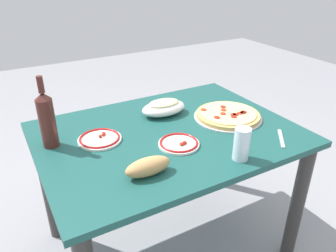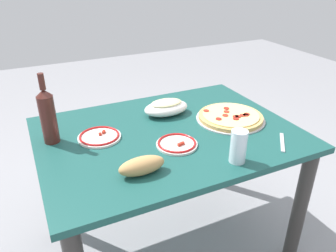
{
  "view_description": "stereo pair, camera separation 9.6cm",
  "coord_description": "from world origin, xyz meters",
  "px_view_note": "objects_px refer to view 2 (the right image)",
  "views": [
    {
      "loc": [
        -0.68,
        -1.21,
        1.47
      ],
      "look_at": [
        0.0,
        0.0,
        0.76
      ],
      "focal_mm": 35.18,
      "sensor_mm": 36.0,
      "label": 1
    },
    {
      "loc": [
        -0.59,
        -1.25,
        1.47
      ],
      "look_at": [
        0.0,
        0.0,
        0.76
      ],
      "focal_mm": 35.18,
      "sensor_mm": 36.0,
      "label": 2
    }
  ],
  "objects_px": {
    "pepperoni_pizza": "(231,117)",
    "side_plate_far": "(99,136)",
    "dining_table": "(168,154)",
    "side_plate_near": "(177,144)",
    "bread_loaf": "(142,166)",
    "baked_pasta_dish": "(166,107)",
    "wine_bottle": "(48,115)",
    "water_glass": "(238,146)"
  },
  "relations": [
    {
      "from": "pepperoni_pizza",
      "to": "side_plate_far",
      "type": "bearing_deg",
      "value": 171.87
    },
    {
      "from": "dining_table",
      "to": "side_plate_near",
      "type": "xyz_separation_m",
      "value": [
        -0.02,
        -0.13,
        0.13
      ]
    },
    {
      "from": "pepperoni_pizza",
      "to": "bread_loaf",
      "type": "height_order",
      "value": "bread_loaf"
    },
    {
      "from": "baked_pasta_dish",
      "to": "pepperoni_pizza",
      "type": "bearing_deg",
      "value": -36.48
    },
    {
      "from": "wine_bottle",
      "to": "water_glass",
      "type": "relative_size",
      "value": 2.29
    },
    {
      "from": "bread_loaf",
      "to": "dining_table",
      "type": "bearing_deg",
      "value": 48.4
    },
    {
      "from": "pepperoni_pizza",
      "to": "side_plate_far",
      "type": "relative_size",
      "value": 1.78
    },
    {
      "from": "wine_bottle",
      "to": "bread_loaf",
      "type": "height_order",
      "value": "wine_bottle"
    },
    {
      "from": "side_plate_near",
      "to": "side_plate_far",
      "type": "xyz_separation_m",
      "value": [
        -0.29,
        0.21,
        -0.0
      ]
    },
    {
      "from": "baked_pasta_dish",
      "to": "side_plate_far",
      "type": "relative_size",
      "value": 1.22
    },
    {
      "from": "side_plate_near",
      "to": "dining_table",
      "type": "bearing_deg",
      "value": 81.49
    },
    {
      "from": "side_plate_near",
      "to": "water_glass",
      "type": "bearing_deg",
      "value": -52.94
    },
    {
      "from": "dining_table",
      "to": "bread_loaf",
      "type": "xyz_separation_m",
      "value": [
        -0.24,
        -0.27,
        0.16
      ]
    },
    {
      "from": "wine_bottle",
      "to": "bread_loaf",
      "type": "relative_size",
      "value": 1.73
    },
    {
      "from": "side_plate_far",
      "to": "dining_table",
      "type": "bearing_deg",
      "value": -13.84
    },
    {
      "from": "dining_table",
      "to": "wine_bottle",
      "type": "distance_m",
      "value": 0.59
    },
    {
      "from": "side_plate_near",
      "to": "bread_loaf",
      "type": "xyz_separation_m",
      "value": [
        -0.22,
        -0.13,
        0.03
      ]
    },
    {
      "from": "dining_table",
      "to": "wine_bottle",
      "type": "xyz_separation_m",
      "value": [
        -0.51,
        0.14,
        0.25
      ]
    },
    {
      "from": "pepperoni_pizza",
      "to": "wine_bottle",
      "type": "xyz_separation_m",
      "value": [
        -0.86,
        0.16,
        0.12
      ]
    },
    {
      "from": "baked_pasta_dish",
      "to": "water_glass",
      "type": "bearing_deg",
      "value": -82.68
    },
    {
      "from": "pepperoni_pizza",
      "to": "side_plate_near",
      "type": "height_order",
      "value": "pepperoni_pizza"
    },
    {
      "from": "pepperoni_pizza",
      "to": "water_glass",
      "type": "height_order",
      "value": "water_glass"
    },
    {
      "from": "water_glass",
      "to": "bread_loaf",
      "type": "xyz_separation_m",
      "value": [
        -0.38,
        0.09,
        -0.03
      ]
    },
    {
      "from": "water_glass",
      "to": "side_plate_near",
      "type": "relative_size",
      "value": 0.76
    },
    {
      "from": "pepperoni_pizza",
      "to": "wine_bottle",
      "type": "bearing_deg",
      "value": 169.75
    },
    {
      "from": "dining_table",
      "to": "side_plate_near",
      "type": "relative_size",
      "value": 6.58
    },
    {
      "from": "water_glass",
      "to": "bread_loaf",
      "type": "bearing_deg",
      "value": 167.26
    },
    {
      "from": "side_plate_near",
      "to": "wine_bottle",
      "type": "bearing_deg",
      "value": 151.08
    },
    {
      "from": "baked_pasta_dish",
      "to": "bread_loaf",
      "type": "relative_size",
      "value": 1.3
    },
    {
      "from": "baked_pasta_dish",
      "to": "side_plate_near",
      "type": "relative_size",
      "value": 1.31
    },
    {
      "from": "dining_table",
      "to": "baked_pasta_dish",
      "type": "xyz_separation_m",
      "value": [
        0.08,
        0.18,
        0.17
      ]
    },
    {
      "from": "wine_bottle",
      "to": "side_plate_far",
      "type": "xyz_separation_m",
      "value": [
        0.2,
        -0.06,
        -0.12
      ]
    },
    {
      "from": "wine_bottle",
      "to": "pepperoni_pizza",
      "type": "bearing_deg",
      "value": -10.25
    },
    {
      "from": "water_glass",
      "to": "wine_bottle",
      "type": "bearing_deg",
      "value": 143.29
    },
    {
      "from": "water_glass",
      "to": "dining_table",
      "type": "bearing_deg",
      "value": 112.32
    },
    {
      "from": "dining_table",
      "to": "bread_loaf",
      "type": "distance_m",
      "value": 0.39
    },
    {
      "from": "dining_table",
      "to": "water_glass",
      "type": "distance_m",
      "value": 0.43
    },
    {
      "from": "side_plate_near",
      "to": "bread_loaf",
      "type": "height_order",
      "value": "bread_loaf"
    },
    {
      "from": "pepperoni_pizza",
      "to": "wine_bottle",
      "type": "height_order",
      "value": "wine_bottle"
    },
    {
      "from": "pepperoni_pizza",
      "to": "baked_pasta_dish",
      "type": "distance_m",
      "value": 0.34
    },
    {
      "from": "bread_loaf",
      "to": "baked_pasta_dish",
      "type": "bearing_deg",
      "value": 55.2
    },
    {
      "from": "pepperoni_pizza",
      "to": "water_glass",
      "type": "relative_size",
      "value": 2.51
    }
  ]
}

